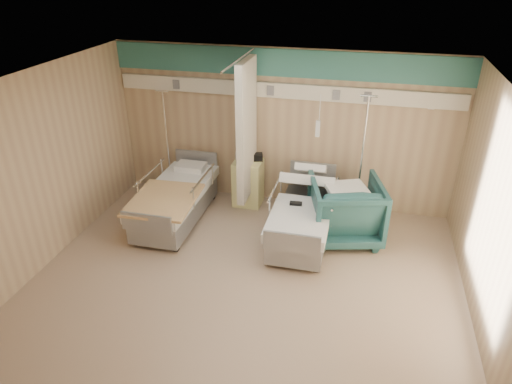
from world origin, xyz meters
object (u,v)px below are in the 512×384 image
bed_right (303,220)px  bedside_cabinet (248,183)px  visitor_armchair (345,210)px  iv_stand_left (170,175)px  iv_stand_right (357,196)px  bed_left (176,204)px

bed_right → bedside_cabinet: bearing=142.0°
bed_right → visitor_armchair: (0.65, 0.15, 0.20)m
iv_stand_left → iv_stand_right: bearing=-1.6°
bed_right → visitor_armchair: visitor_armchair is taller
iv_stand_left → visitor_armchair: bearing=-12.5°
bed_right → bed_left: size_ratio=1.00×
visitor_armchair → iv_stand_left: bearing=-27.6°
bed_right → bed_left: 2.20m
bed_left → bedside_cabinet: bearing=40.6°
bedside_cabinet → bed_left: bearing=-139.4°
bed_right → visitor_armchair: size_ratio=1.92×
bedside_cabinet → bed_right: bearing=-38.0°
bed_right → visitor_armchair: bearing=13.1°
iv_stand_left → bed_right: bearing=-18.4°
iv_stand_right → bed_right: bearing=-136.0°
bedside_cabinet → iv_stand_right: size_ratio=0.38×
bed_left → iv_stand_left: 1.02m
bed_left → visitor_armchair: (2.85, 0.15, 0.20)m
bed_left → iv_stand_right: (3.02, 0.79, 0.14)m
bed_left → visitor_armchair: visitor_armchair is taller
bedside_cabinet → iv_stand_left: size_ratio=0.42×
bed_right → iv_stand_right: bearing=44.0°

